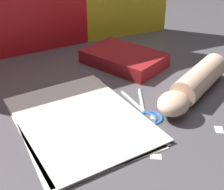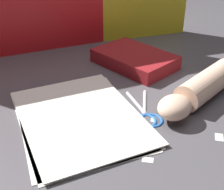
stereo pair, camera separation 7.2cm
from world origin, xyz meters
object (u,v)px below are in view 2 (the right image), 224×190
(paper_stack, at_px, (79,117))
(book_closed, at_px, (135,59))
(hand_forearm, at_px, (200,89))
(scissors, at_px, (146,114))

(paper_stack, distance_m, book_closed, 0.34)
(paper_stack, height_order, hand_forearm, hand_forearm)
(book_closed, xyz_separation_m, hand_forearm, (0.06, -0.26, 0.01))
(scissors, xyz_separation_m, hand_forearm, (0.16, 0.01, 0.03))
(scissors, height_order, hand_forearm, hand_forearm)
(scissors, relative_size, hand_forearm, 0.56)
(book_closed, distance_m, scissors, 0.29)
(hand_forearm, bearing_deg, scissors, -176.72)
(paper_stack, height_order, scissors, scissors)
(scissors, bearing_deg, hand_forearm, 3.28)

